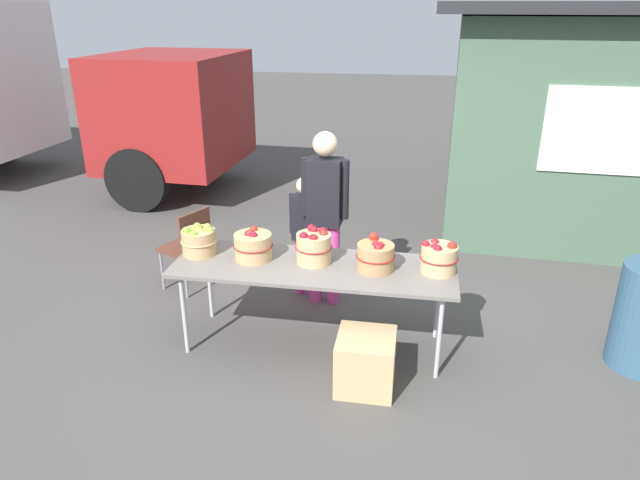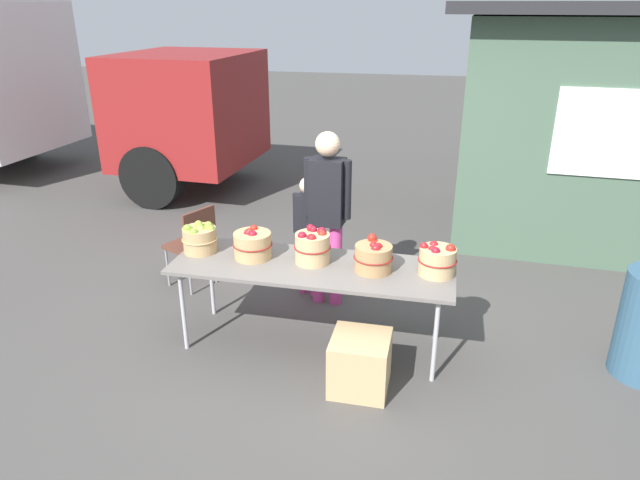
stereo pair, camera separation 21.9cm
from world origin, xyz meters
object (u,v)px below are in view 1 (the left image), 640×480
object	(u,v)px
apple_basket_red_2	(375,256)
apple_basket_red_3	(439,258)
apple_basket_green_0	(199,241)
apple_basket_red_1	(314,247)
market_table	(314,270)
vendor_adult	(325,206)
apple_basket_red_0	(253,246)
produce_crate	(366,362)
child_customer	(305,227)
folding_chair	(189,243)

from	to	relation	value
apple_basket_red_2	apple_basket_red_3	xyz separation A→B (m)	(0.49, 0.04, 0.00)
apple_basket_green_0	apple_basket_red_1	bearing A→B (deg)	-0.20
apple_basket_green_0	apple_basket_red_1	world-z (taller)	apple_basket_red_1
market_table	apple_basket_red_1	distance (m)	0.19
vendor_adult	market_table	bearing A→B (deg)	95.95
apple_basket_red_0	produce_crate	bearing A→B (deg)	-28.60
apple_basket_red_0	produce_crate	distance (m)	1.32
market_table	vendor_adult	distance (m)	0.82
market_table	produce_crate	distance (m)	0.86
apple_basket_red_0	vendor_adult	size ratio (longest dim) A/B	0.20
apple_basket_green_0	apple_basket_red_1	distance (m)	0.99
market_table	apple_basket_red_1	xyz separation A→B (m)	(-0.01, 0.06, 0.18)
apple_basket_red_2	child_customer	distance (m)	1.17
apple_basket_red_2	apple_basket_red_3	size ratio (longest dim) A/B	1.03
produce_crate	apple_basket_red_3	bearing A→B (deg)	48.12
apple_basket_red_2	apple_basket_green_0	bearing A→B (deg)	178.01
apple_basket_red_2	folding_chair	size ratio (longest dim) A/B	0.37
folding_chair	market_table	bearing A→B (deg)	84.76
vendor_adult	folding_chair	size ratio (longest dim) A/B	1.96
apple_basket_red_0	vendor_adult	world-z (taller)	vendor_adult
apple_basket_red_0	folding_chair	distance (m)	1.23
market_table	vendor_adult	xyz separation A→B (m)	(-0.04, 0.77, 0.28)
apple_basket_green_0	vendor_adult	size ratio (longest dim) A/B	0.18
apple_basket_red_3	child_customer	xyz separation A→B (m)	(-1.24, 0.84, -0.15)
apple_basket_green_0	child_customer	xyz separation A→B (m)	(0.75, 0.83, -0.15)
market_table	vendor_adult	bearing A→B (deg)	92.67
apple_basket_red_1	child_customer	distance (m)	0.89
apple_basket_red_0	child_customer	world-z (taller)	child_customer
produce_crate	apple_basket_red_2	bearing A→B (deg)	89.12
apple_basket_red_2	produce_crate	size ratio (longest dim) A/B	0.73
vendor_adult	apple_basket_red_3	bearing A→B (deg)	148.60
vendor_adult	child_customer	world-z (taller)	vendor_adult
apple_basket_red_0	apple_basket_red_2	xyz separation A→B (m)	(1.02, -0.03, -0.00)
vendor_adult	produce_crate	size ratio (longest dim) A/B	3.88
apple_basket_green_0	produce_crate	size ratio (longest dim) A/B	0.70
child_customer	folding_chair	distance (m)	1.19
market_table	apple_basket_red_0	distance (m)	0.54
apple_basket_red_3	vendor_adult	xyz separation A→B (m)	(-1.03, 0.71, 0.12)
apple_basket_red_1	produce_crate	bearing A→B (deg)	-48.56
child_customer	folding_chair	size ratio (longest dim) A/B	1.42
apple_basket_green_0	child_customer	distance (m)	1.13
apple_basket_green_0	folding_chair	world-z (taller)	apple_basket_green_0
apple_basket_green_0	apple_basket_red_3	world-z (taller)	apple_basket_red_3
child_customer	vendor_adult	bearing A→B (deg)	161.17
vendor_adult	folding_chair	xyz separation A→B (m)	(-1.38, 0.03, -0.48)
vendor_adult	folding_chair	distance (m)	1.47
apple_basket_red_1	apple_basket_red_3	distance (m)	1.00
apple_basket_green_0	produce_crate	distance (m)	1.72
child_customer	produce_crate	xyz separation A→B (m)	(0.74, -1.40, -0.50)
apple_basket_red_1	child_customer	size ratio (longest dim) A/B	0.25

